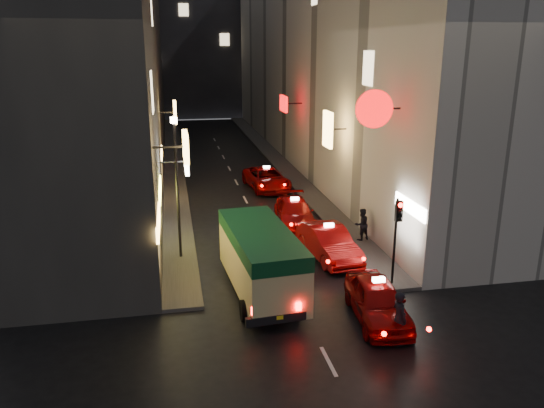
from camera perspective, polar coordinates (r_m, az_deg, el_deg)
building_left at (r=43.64m, az=-16.28°, el=15.73°), size 7.41×52.18×18.00m
building_right at (r=45.21m, az=5.20°, el=16.30°), size 7.91×52.00×18.00m
building_far at (r=75.64m, az=-7.94°, el=17.84°), size 30.00×10.00×22.00m
sidewalk_left at (r=44.44m, az=-10.53°, el=4.49°), size 1.50×52.00×0.15m
sidewalk_right at (r=45.27m, az=0.32°, el=4.99°), size 1.50×52.00×0.15m
minibus at (r=20.15m, az=-1.23°, el=-5.41°), size 2.61×6.23×2.61m
taxi_near at (r=19.03m, az=11.29°, el=-9.85°), size 2.59×5.37×1.82m
taxi_second at (r=23.96m, az=6.10°, el=-3.87°), size 2.85×5.62×1.88m
taxi_third at (r=28.25m, az=2.45°, el=-0.71°), size 2.50×5.16×1.76m
taxi_far at (r=35.41m, az=-0.59°, el=2.93°), size 2.68×5.36×1.81m
pedestrian_crossing at (r=17.69m, az=13.55°, el=-11.47°), size 0.51×0.72×2.03m
pedestrian_sidewalk at (r=25.96m, az=9.63°, el=-1.94°), size 0.77×0.61×1.79m
traffic_light at (r=20.86m, az=13.34°, el=-2.06°), size 0.26×0.43×3.50m
lamp_post at (r=23.16m, az=-10.20°, el=2.66°), size 0.28×0.28×6.22m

